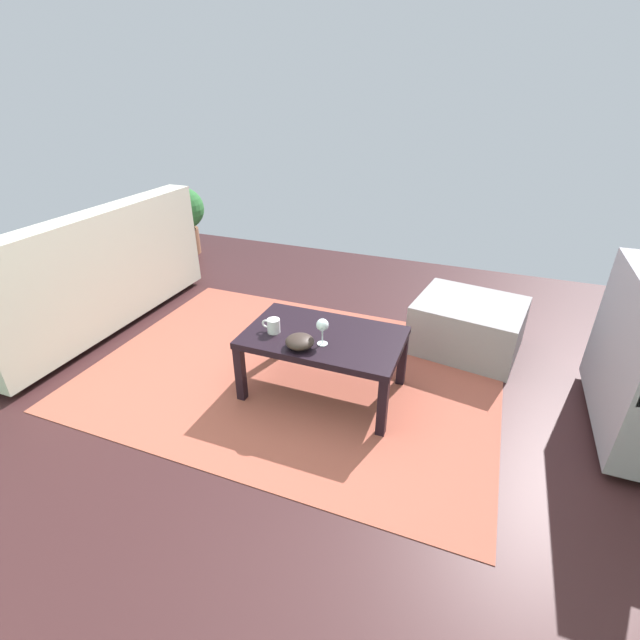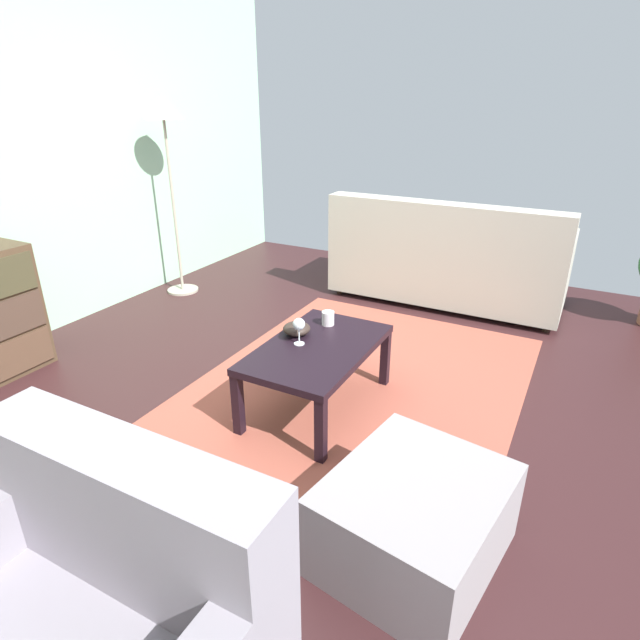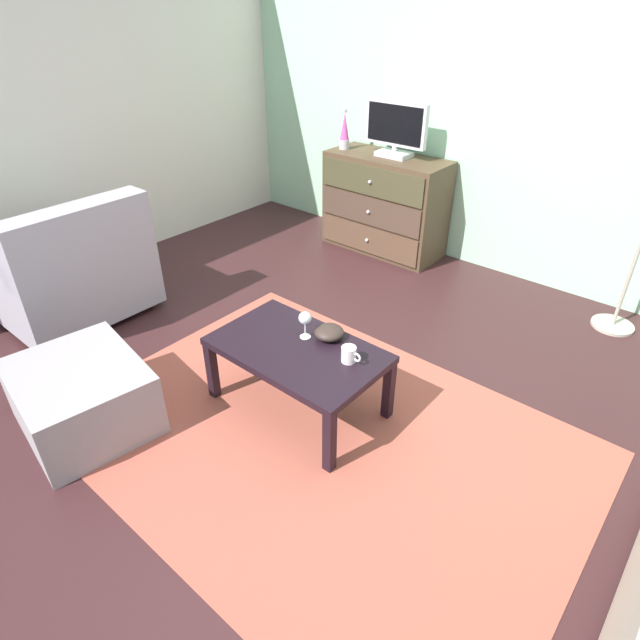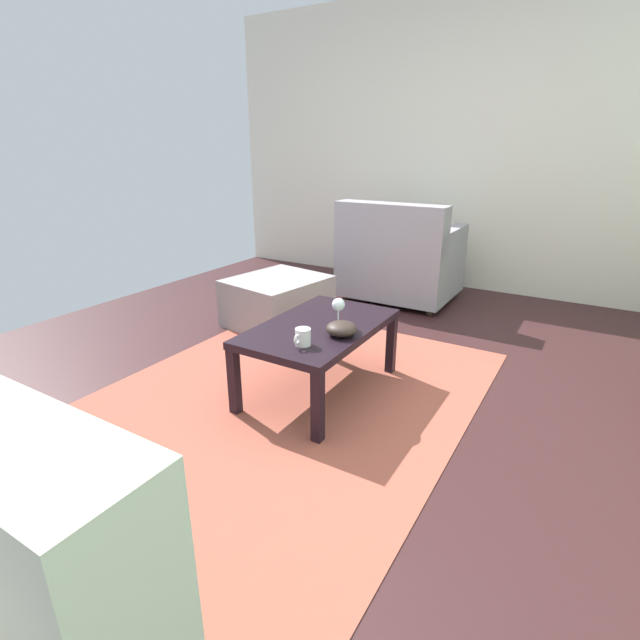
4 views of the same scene
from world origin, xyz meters
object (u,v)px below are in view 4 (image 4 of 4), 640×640
object	(u,v)px
mug	(303,337)
bowl_decorative	(342,329)
ottoman	(278,301)
armchair	(399,260)
coffee_table	(319,333)
wine_glass	(338,306)

from	to	relation	value
mug	bowl_decorative	size ratio (longest dim) A/B	0.71
ottoman	mug	bearing A→B (deg)	41.10
armchair	ottoman	bearing A→B (deg)	-27.31
coffee_table	armchair	xyz separation A→B (m)	(-1.85, -0.28, 0.01)
ottoman	bowl_decorative	bearing A→B (deg)	50.43
coffee_table	bowl_decorative	xyz separation A→B (m)	(0.07, 0.18, 0.09)
coffee_table	ottoman	world-z (taller)	coffee_table
armchair	ottoman	xyz separation A→B (m)	(1.08, -0.56, -0.18)
ottoman	wine_glass	bearing A→B (deg)	51.91
mug	bowl_decorative	xyz separation A→B (m)	(-0.21, 0.10, -0.01)
wine_glass	armchair	distance (m)	1.86
wine_glass	bowl_decorative	xyz separation A→B (m)	(0.10, 0.08, -0.08)
mug	wine_glass	bearing A→B (deg)	175.94
wine_glass	bowl_decorative	bearing A→B (deg)	36.60
coffee_table	wine_glass	world-z (taller)	wine_glass
armchair	ottoman	world-z (taller)	armchair
mug	armchair	bearing A→B (deg)	-170.36
wine_glass	bowl_decorative	size ratio (longest dim) A/B	0.98
coffee_table	ottoman	distance (m)	1.15
wine_glass	armchair	xyz separation A→B (m)	(-1.82, -0.38, -0.16)
coffee_table	wine_glass	xyz separation A→B (m)	(-0.03, 0.10, 0.17)
mug	ottoman	xyz separation A→B (m)	(-1.05, -0.92, -0.26)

